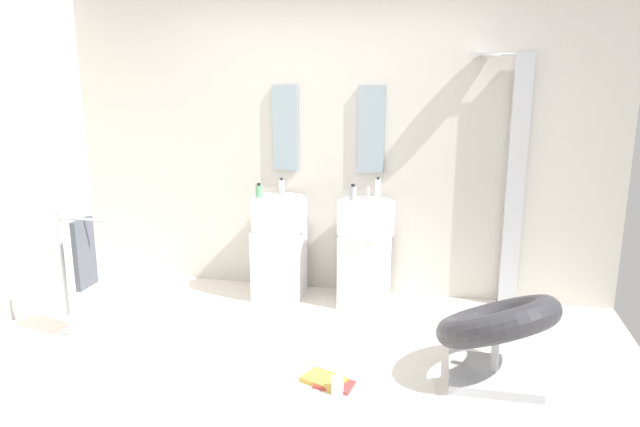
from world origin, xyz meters
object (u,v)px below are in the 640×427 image
at_px(soap_bottle_grey, 353,193).
at_px(magazine_ochre, 324,380).
at_px(pedestal_sink_right, 365,249).
at_px(coffee_mug, 337,386).
at_px(magazine_red, 334,385).
at_px(soap_bottle_green, 259,191).
at_px(pedestal_sink_left, 279,244).
at_px(shower_column, 514,178).
at_px(soap_bottle_white, 378,189).
at_px(soap_bottle_clear, 282,187).
at_px(lounge_chair, 497,329).
at_px(towel_rack, 81,256).

bearing_deg(soap_bottle_grey, magazine_ochre, -87.92).
relative_size(pedestal_sink_right, coffee_mug, 9.08).
xyz_separation_m(magazine_red, soap_bottle_green, (-0.91, 1.41, 0.91)).
distance_m(pedestal_sink_left, soap_bottle_green, 0.49).
bearing_deg(shower_column, soap_bottle_green, -174.27).
bearing_deg(shower_column, magazine_ochre, -127.69).
xyz_separation_m(soap_bottle_white, soap_bottle_clear, (-0.83, 0.03, -0.02)).
height_order(coffee_mug, soap_bottle_green, soap_bottle_green).
distance_m(pedestal_sink_left, lounge_chair, 2.05).
bearing_deg(pedestal_sink_left, towel_rack, -136.67).
height_order(soap_bottle_white, soap_bottle_clear, soap_bottle_white).
bearing_deg(towel_rack, coffee_mug, -11.90).
xyz_separation_m(pedestal_sink_right, coffee_mug, (0.04, -1.50, -0.41)).
xyz_separation_m(pedestal_sink_left, coffee_mug, (0.78, -1.50, -0.41)).
bearing_deg(magazine_red, soap_bottle_grey, 104.33).
distance_m(pedestal_sink_right, magazine_ochre, 1.45).
bearing_deg(soap_bottle_clear, soap_bottle_grey, -10.62).
bearing_deg(towel_rack, soap_bottle_clear, 47.92).
relative_size(towel_rack, soap_bottle_green, 7.87).
bearing_deg(soap_bottle_white, soap_bottle_grey, -155.68).
relative_size(lounge_chair, soap_bottle_clear, 7.83).
relative_size(towel_rack, coffee_mug, 8.87).
distance_m(pedestal_sink_right, soap_bottle_green, 1.01).
height_order(magazine_red, soap_bottle_green, soap_bottle_green).
bearing_deg(coffee_mug, shower_column, 56.67).
xyz_separation_m(pedestal_sink_left, shower_column, (1.89, 0.20, 0.61)).
height_order(magazine_ochre, coffee_mug, coffee_mug).
relative_size(magazine_ochre, soap_bottle_green, 2.18).
height_order(towel_rack, soap_bottle_white, soap_bottle_white).
bearing_deg(soap_bottle_green, soap_bottle_white, 8.19).
bearing_deg(magazine_ochre, soap_bottle_green, 144.82).
bearing_deg(coffee_mug, magazine_ochre, 130.92).
relative_size(shower_column, magazine_red, 8.96).
relative_size(shower_column, coffee_mug, 19.14).
relative_size(pedestal_sink_left, soap_bottle_clear, 6.91).
distance_m(coffee_mug, soap_bottle_grey, 1.78).
height_order(shower_column, soap_bottle_white, shower_column).
height_order(pedestal_sink_left, soap_bottle_clear, soap_bottle_clear).
bearing_deg(soap_bottle_grey, lounge_chair, -46.59).
xyz_separation_m(magazine_red, soap_bottle_white, (0.07, 1.55, 0.94)).
xyz_separation_m(pedestal_sink_left, magazine_red, (0.74, -1.41, -0.45)).
height_order(pedestal_sink_right, soap_bottle_clear, soap_bottle_clear).
bearing_deg(pedestal_sink_right, lounge_chair, -48.50).
bearing_deg(magazine_red, soap_bottle_clear, 125.26).
xyz_separation_m(coffee_mug, soap_bottle_clear, (-0.79, 1.67, 0.87)).
xyz_separation_m(pedestal_sink_right, lounge_chair, (0.98, -1.11, -0.12)).
xyz_separation_m(towel_rack, magazine_red, (1.90, -0.32, -0.61)).
xyz_separation_m(pedestal_sink_right, magazine_red, (0.01, -1.41, -0.45)).
distance_m(magazine_ochre, coffee_mug, 0.16).
distance_m(shower_column, lounge_chair, 1.51).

